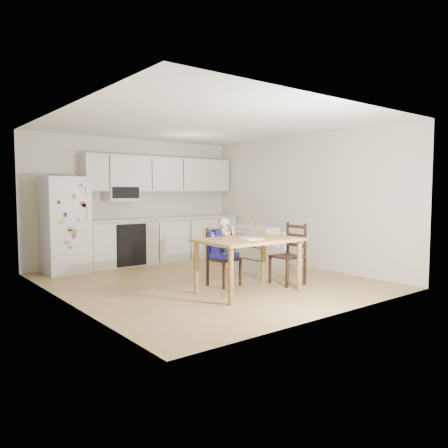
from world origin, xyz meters
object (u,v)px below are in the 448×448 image
at_px(dining_table, 249,246).
at_px(chair_booster, 222,245).
at_px(red_cup, 257,224).
at_px(kitchen_island, 256,249).
at_px(refrigerator, 65,225).
at_px(chair_side, 292,249).

xyz_separation_m(dining_table, chair_booster, (-0.00, 0.61, -0.04)).
bearing_deg(red_cup, dining_table, -137.00).
xyz_separation_m(kitchen_island, dining_table, (-1.19, -1.13, 0.26)).
distance_m(refrigerator, chair_side, 4.00).
distance_m(kitchen_island, chair_booster, 1.32).
relative_size(refrigerator, chair_booster, 1.62).
height_order(kitchen_island, chair_booster, chair_booster).
bearing_deg(chair_booster, refrigerator, 114.47).
height_order(red_cup, chair_booster, chair_booster).
distance_m(refrigerator, kitchen_island, 3.43).
relative_size(dining_table, chair_booster, 1.39).
height_order(red_cup, dining_table, red_cup).
xyz_separation_m(kitchen_island, chair_side, (-0.24, -1.09, 0.12)).
relative_size(kitchen_island, dining_table, 0.77).
height_order(refrigerator, chair_side, refrigerator).
bearing_deg(chair_booster, dining_table, -96.05).
relative_size(red_cup, dining_table, 0.07).
relative_size(kitchen_island, chair_booster, 1.06).
bearing_deg(refrigerator, red_cup, -40.04).
bearing_deg(chair_booster, chair_side, -37.35).
xyz_separation_m(kitchen_island, chair_booster, (-1.19, -0.52, 0.22)).
distance_m(dining_table, chair_side, 0.96).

